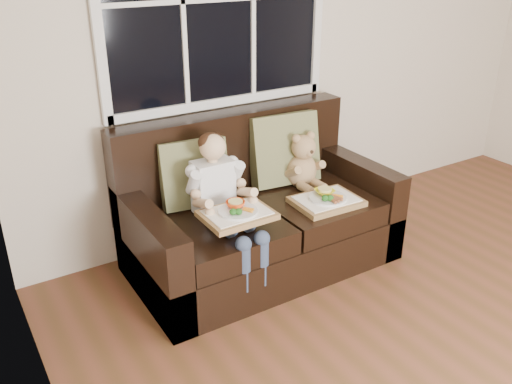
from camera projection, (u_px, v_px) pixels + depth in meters
loveseat at (257, 219)px, 3.59m from camera, size 1.70×0.92×0.96m
pillow_left at (194, 173)px, 3.38m from camera, size 0.45×0.26×0.43m
pillow_right at (284, 149)px, 3.69m from camera, size 0.50×0.27×0.49m
child at (221, 192)px, 3.21m from camera, size 0.35×0.58×0.79m
teddy_bear at (303, 164)px, 3.67m from camera, size 0.22×0.29×0.39m
tray_left at (237, 213)px, 3.08m from camera, size 0.40×0.30×0.09m
tray_right at (326, 200)px, 3.45m from camera, size 0.43×0.34×0.10m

